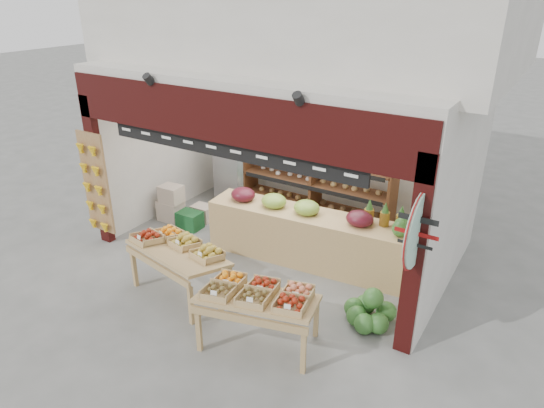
{
  "coord_description": "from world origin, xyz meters",
  "views": [
    {
      "loc": [
        3.92,
        -6.08,
        4.26
      ],
      "look_at": [
        0.25,
        -0.2,
        1.11
      ],
      "focal_mm": 32.0,
      "sensor_mm": 36.0,
      "label": 1
    }
  ],
  "objects_px": {
    "cardboard_stack": "(182,209)",
    "display_table_right": "(258,295)",
    "refrigerator": "(234,166)",
    "mid_counter": "(311,236)",
    "watermelon_pile": "(368,312)",
    "back_shelving": "(316,166)",
    "display_table_left": "(177,248)"
  },
  "relations": [
    {
      "from": "cardboard_stack",
      "to": "watermelon_pile",
      "type": "bearing_deg",
      "value": -13.49
    },
    {
      "from": "display_table_left",
      "to": "watermelon_pile",
      "type": "xyz_separation_m",
      "value": [
        2.74,
        0.74,
        -0.54
      ]
    },
    {
      "from": "mid_counter",
      "to": "refrigerator",
      "type": "bearing_deg",
      "value": 151.44
    },
    {
      "from": "display_table_left",
      "to": "watermelon_pile",
      "type": "relative_size",
      "value": 2.31
    },
    {
      "from": "cardboard_stack",
      "to": "display_table_right",
      "type": "height_order",
      "value": "display_table_right"
    },
    {
      "from": "back_shelving",
      "to": "cardboard_stack",
      "type": "distance_m",
      "value": 2.73
    },
    {
      "from": "display_table_right",
      "to": "watermelon_pile",
      "type": "bearing_deg",
      "value": 47.14
    },
    {
      "from": "refrigerator",
      "to": "watermelon_pile",
      "type": "relative_size",
      "value": 2.3
    },
    {
      "from": "back_shelving",
      "to": "refrigerator",
      "type": "xyz_separation_m",
      "value": [
        -1.88,
        -0.05,
        -0.33
      ]
    },
    {
      "from": "refrigerator",
      "to": "mid_counter",
      "type": "relative_size",
      "value": 0.45
    },
    {
      "from": "refrigerator",
      "to": "watermelon_pile",
      "type": "bearing_deg",
      "value": -45.46
    },
    {
      "from": "mid_counter",
      "to": "display_table_left",
      "type": "relative_size",
      "value": 2.23
    },
    {
      "from": "refrigerator",
      "to": "cardboard_stack",
      "type": "relative_size",
      "value": 1.58
    },
    {
      "from": "cardboard_stack",
      "to": "watermelon_pile",
      "type": "height_order",
      "value": "cardboard_stack"
    },
    {
      "from": "watermelon_pile",
      "to": "mid_counter",
      "type": "bearing_deg",
      "value": 144.7
    },
    {
      "from": "watermelon_pile",
      "to": "display_table_left",
      "type": "bearing_deg",
      "value": -164.9
    },
    {
      "from": "watermelon_pile",
      "to": "cardboard_stack",
      "type": "bearing_deg",
      "value": 166.51
    },
    {
      "from": "back_shelving",
      "to": "cardboard_stack",
      "type": "xyz_separation_m",
      "value": [
        -2.17,
        -1.42,
        -0.87
      ]
    },
    {
      "from": "mid_counter",
      "to": "display_table_right",
      "type": "distance_m",
      "value": 2.19
    },
    {
      "from": "mid_counter",
      "to": "display_table_right",
      "type": "bearing_deg",
      "value": -79.83
    },
    {
      "from": "mid_counter",
      "to": "display_table_left",
      "type": "xyz_separation_m",
      "value": [
        -1.3,
        -1.75,
        0.24
      ]
    },
    {
      "from": "display_table_right",
      "to": "cardboard_stack",
      "type": "bearing_deg",
      "value": 146.21
    },
    {
      "from": "refrigerator",
      "to": "watermelon_pile",
      "type": "xyz_separation_m",
      "value": [
        3.98,
        -2.4,
        -0.62
      ]
    },
    {
      "from": "cardboard_stack",
      "to": "display_table_left",
      "type": "distance_m",
      "value": 2.37
    },
    {
      "from": "display_table_right",
      "to": "refrigerator",
      "type": "bearing_deg",
      "value": 129.71
    },
    {
      "from": "cardboard_stack",
      "to": "mid_counter",
      "type": "relative_size",
      "value": 0.28
    },
    {
      "from": "display_table_right",
      "to": "back_shelving",
      "type": "bearing_deg",
      "value": 106.33
    },
    {
      "from": "watermelon_pile",
      "to": "display_table_right",
      "type": "bearing_deg",
      "value": -132.86
    },
    {
      "from": "display_table_left",
      "to": "mid_counter",
      "type": "bearing_deg",
      "value": 53.32
    },
    {
      "from": "refrigerator",
      "to": "cardboard_stack",
      "type": "bearing_deg",
      "value": -116.05
    },
    {
      "from": "back_shelving",
      "to": "cardboard_stack",
      "type": "relative_size",
      "value": 3.02
    },
    {
      "from": "display_table_right",
      "to": "watermelon_pile",
      "type": "xyz_separation_m",
      "value": [
        1.05,
        1.13,
        -0.56
      ]
    }
  ]
}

